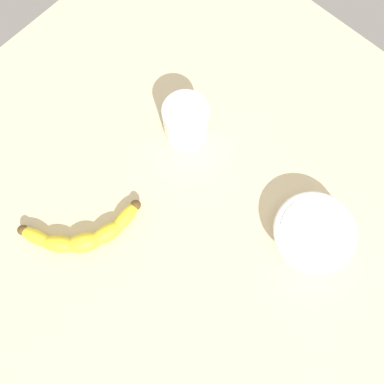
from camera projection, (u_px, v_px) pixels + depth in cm
name	position (u px, v px, depth cm)	size (l,w,h in cm)	color
wooden_tabletop	(189.00, 248.00, 70.88)	(120.00, 120.00, 3.00)	beige
banana	(83.00, 235.00, 68.23)	(15.08, 19.84, 3.56)	yellow
smoothie_glass	(186.00, 122.00, 71.81)	(8.79, 8.79, 8.75)	silver
ceramic_bowl	(312.00, 233.00, 66.98)	(14.91, 14.91, 5.27)	white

